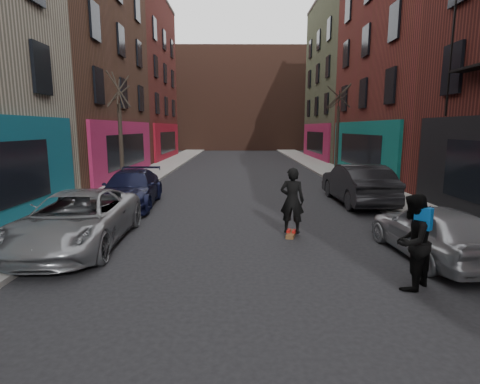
{
  "coord_description": "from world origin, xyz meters",
  "views": [
    {
      "loc": [
        -0.34,
        -0.86,
        3.11
      ],
      "look_at": [
        -0.3,
        7.9,
        1.6
      ],
      "focal_mm": 28.0,
      "sensor_mm": 36.0,
      "label": 1
    }
  ],
  "objects_px": {
    "parked_right_end": "(357,184)",
    "pedestrian": "(412,242)",
    "parked_left_end": "(131,189)",
    "parked_left_far": "(77,219)",
    "tree_right_far": "(338,121)",
    "skateboarder": "(292,200)",
    "skateboard": "(291,234)",
    "tree_left_far": "(120,122)",
    "parked_right_far": "(433,231)"
  },
  "relations": [
    {
      "from": "tree_left_far",
      "to": "parked_right_far",
      "type": "xyz_separation_m",
      "value": [
        10.52,
        -10.23,
        -2.7
      ]
    },
    {
      "from": "tree_left_far",
      "to": "pedestrian",
      "type": "relative_size",
      "value": 3.47
    },
    {
      "from": "parked_left_far",
      "to": "parked_right_end",
      "type": "bearing_deg",
      "value": 29.42
    },
    {
      "from": "parked_right_far",
      "to": "parked_right_end",
      "type": "height_order",
      "value": "parked_right_end"
    },
    {
      "from": "tree_right_far",
      "to": "pedestrian",
      "type": "relative_size",
      "value": 3.63
    },
    {
      "from": "parked_right_end",
      "to": "pedestrian",
      "type": "height_order",
      "value": "pedestrian"
    },
    {
      "from": "tree_left_far",
      "to": "parked_left_end",
      "type": "distance_m",
      "value": 5.19
    },
    {
      "from": "skateboarder",
      "to": "tree_right_far",
      "type": "bearing_deg",
      "value": -93.28
    },
    {
      "from": "skateboard",
      "to": "parked_right_far",
      "type": "bearing_deg",
      "value": -15.46
    },
    {
      "from": "tree_left_far",
      "to": "pedestrian",
      "type": "distance_m",
      "value": 15.28
    },
    {
      "from": "tree_right_far",
      "to": "parked_left_end",
      "type": "distance_m",
      "value": 15.09
    },
    {
      "from": "parked_right_far",
      "to": "pedestrian",
      "type": "xyz_separation_m",
      "value": [
        -1.32,
        -1.72,
        0.27
      ]
    },
    {
      "from": "tree_left_far",
      "to": "parked_left_end",
      "type": "relative_size",
      "value": 1.33
    },
    {
      "from": "tree_right_far",
      "to": "pedestrian",
      "type": "xyz_separation_m",
      "value": [
        -3.2,
        -17.95,
        -2.59
      ]
    },
    {
      "from": "parked_left_end",
      "to": "parked_right_far",
      "type": "relative_size",
      "value": 1.23
    },
    {
      "from": "parked_right_end",
      "to": "skateboard",
      "type": "xyz_separation_m",
      "value": [
        -3.39,
        -4.77,
        -0.77
      ]
    },
    {
      "from": "parked_left_end",
      "to": "parked_right_end",
      "type": "bearing_deg",
      "value": -0.21
    },
    {
      "from": "skateboard",
      "to": "pedestrian",
      "type": "bearing_deg",
      "value": -47.71
    },
    {
      "from": "parked_left_end",
      "to": "skateboard",
      "type": "xyz_separation_m",
      "value": [
        5.81,
        -4.17,
        -0.66
      ]
    },
    {
      "from": "parked_right_end",
      "to": "pedestrian",
      "type": "relative_size",
      "value": 2.66
    },
    {
      "from": "tree_right_far",
      "to": "parked_left_far",
      "type": "relative_size",
      "value": 1.32
    },
    {
      "from": "skateboarder",
      "to": "pedestrian",
      "type": "relative_size",
      "value": 1.01
    },
    {
      "from": "parked_left_far",
      "to": "parked_right_end",
      "type": "distance_m",
      "value": 10.8
    },
    {
      "from": "parked_left_end",
      "to": "parked_right_end",
      "type": "distance_m",
      "value": 9.22
    },
    {
      "from": "parked_right_far",
      "to": "skateboarder",
      "type": "height_order",
      "value": "skateboarder"
    },
    {
      "from": "parked_left_end",
      "to": "pedestrian",
      "type": "xyz_separation_m",
      "value": [
        7.6,
        -7.79,
        0.24
      ]
    },
    {
      "from": "parked_left_end",
      "to": "parked_right_far",
      "type": "bearing_deg",
      "value": -38.15
    },
    {
      "from": "tree_left_far",
      "to": "parked_right_far",
      "type": "relative_size",
      "value": 1.64
    },
    {
      "from": "parked_right_end",
      "to": "parked_right_far",
      "type": "bearing_deg",
      "value": 86.1
    },
    {
      "from": "parked_left_far",
      "to": "parked_right_end",
      "type": "xyz_separation_m",
      "value": [
        9.2,
        5.66,
        0.1
      ]
    },
    {
      "from": "parked_right_end",
      "to": "skateboarder",
      "type": "xyz_separation_m",
      "value": [
        -3.39,
        -4.77,
        0.23
      ]
    },
    {
      "from": "parked_right_end",
      "to": "skateboard",
      "type": "height_order",
      "value": "parked_right_end"
    },
    {
      "from": "parked_left_end",
      "to": "pedestrian",
      "type": "distance_m",
      "value": 10.89
    },
    {
      "from": "tree_left_far",
      "to": "parked_left_end",
      "type": "xyz_separation_m",
      "value": [
        1.6,
        -4.16,
        -2.67
      ]
    },
    {
      "from": "parked_left_end",
      "to": "pedestrian",
      "type": "bearing_deg",
      "value": -49.62
    },
    {
      "from": "parked_left_far",
      "to": "skateboard",
      "type": "distance_m",
      "value": 5.92
    },
    {
      "from": "parked_right_far",
      "to": "pedestrian",
      "type": "height_order",
      "value": "pedestrian"
    },
    {
      "from": "parked_left_far",
      "to": "parked_right_far",
      "type": "relative_size",
      "value": 1.3
    },
    {
      "from": "skateboarder",
      "to": "parked_left_far",
      "type": "bearing_deg",
      "value": 24.69
    },
    {
      "from": "parked_left_end",
      "to": "parked_right_end",
      "type": "relative_size",
      "value": 0.98
    },
    {
      "from": "skateboarder",
      "to": "tree_left_far",
      "type": "bearing_deg",
      "value": -32.42
    },
    {
      "from": "parked_left_far",
      "to": "parked_left_end",
      "type": "distance_m",
      "value": 5.07
    },
    {
      "from": "parked_left_far",
      "to": "parked_right_far",
      "type": "xyz_separation_m",
      "value": [
        8.92,
        -1.01,
        -0.04
      ]
    },
    {
      "from": "pedestrian",
      "to": "tree_right_far",
      "type": "bearing_deg",
      "value": -141.57
    },
    {
      "from": "tree_right_far",
      "to": "skateboard",
      "type": "relative_size",
      "value": 8.5
    },
    {
      "from": "skateboard",
      "to": "parked_left_far",
      "type": "bearing_deg",
      "value": -155.31
    },
    {
      "from": "parked_right_end",
      "to": "skateboarder",
      "type": "distance_m",
      "value": 5.86
    },
    {
      "from": "tree_left_far",
      "to": "parked_right_end",
      "type": "relative_size",
      "value": 1.3
    },
    {
      "from": "parked_left_end",
      "to": "skateboarder",
      "type": "distance_m",
      "value": 7.16
    },
    {
      "from": "skateboard",
      "to": "pedestrian",
      "type": "xyz_separation_m",
      "value": [
        1.79,
        -3.62,
        0.89
      ]
    }
  ]
}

